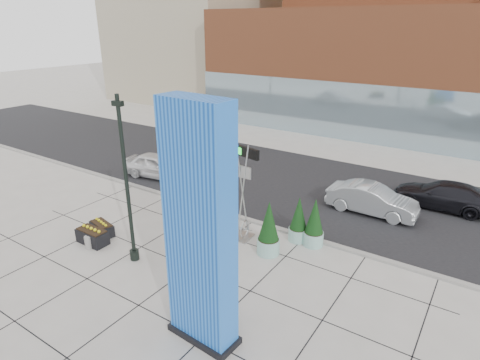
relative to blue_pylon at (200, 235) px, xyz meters
The scene contains 19 objects.
ground 6.78m from the blue_pylon, 135.78° to the left, with size 160.00×160.00×0.00m, color #9E9991.
street_asphalt 14.96m from the blue_pylon, 106.06° to the left, with size 80.00×12.00×0.02m, color black.
curb_edge 9.62m from the blue_pylon, 116.88° to the left, with size 80.00×0.30×0.12m, color gray.
tower_podium 31.08m from the blue_pylon, 95.55° to the left, with size 34.00×10.00×11.00m, color #AC5731.
tower_glass_front 26.30m from the blue_pylon, 96.56° to the left, with size 34.00×0.60×5.00m, color #8CA5B2.
blue_pylon is the anchor object (origin of this frame).
lamp_post 5.89m from the blue_pylon, 159.88° to the left, with size 0.48×0.40×7.26m.
public_art_sculpture 7.40m from the blue_pylon, 117.16° to the left, with size 2.20×1.22×4.82m.
concrete_bollard 8.82m from the blue_pylon, 169.53° to the left, with size 0.32×0.32×0.62m, color gray.
overhead_street_sign 8.44m from the blue_pylon, 114.24° to the left, with size 1.96×0.61×4.18m.
round_planter_east 7.99m from the blue_pylon, 85.42° to the left, with size 0.95×0.95×2.37m.
round_planter_mid 6.32m from the blue_pylon, 98.00° to the left, with size 1.03×1.03×2.57m.
round_planter_west 7.99m from the blue_pylon, 91.53° to the left, with size 0.90×0.90×2.25m.
box_planter_north 9.08m from the blue_pylon, 166.98° to the left, with size 1.55×0.78×0.85m.
box_planter_south 9.57m from the blue_pylon, 162.41° to the left, with size 1.47×0.96×0.75m.
car_white_west 15.70m from the blue_pylon, 139.66° to the left, with size 1.92×4.77×1.62m, color silver.
car_silver_mid 12.90m from the blue_pylon, 81.52° to the left, with size 1.67×4.80×1.58m, color #A6AAAE.
car_dark_east 16.36m from the blue_pylon, 71.92° to the left, with size 2.14×5.26×1.53m, color black.
traffic_signal 24.81m from the blue_pylon, 130.26° to the left, with size 0.15×0.18×4.10m.
Camera 1 is at (10.81, -12.03, 9.76)m, focal length 30.00 mm.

